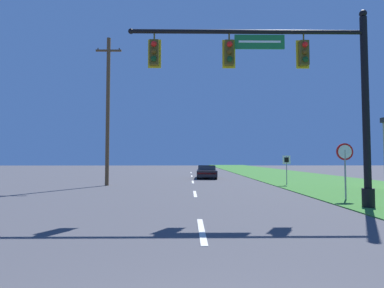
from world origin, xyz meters
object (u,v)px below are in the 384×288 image
(signal_mast, at_px, (300,84))
(utility_pole_near, at_px, (108,109))
(route_sign_post, at_px, (286,163))
(car_ahead, at_px, (207,172))
(stop_sign, at_px, (345,158))

(signal_mast, distance_m, utility_pole_near, 13.82)
(route_sign_post, xyz_separation_m, utility_pole_near, (-12.48, 0.08, 3.83))
(car_ahead, xyz_separation_m, stop_sign, (5.28, -15.14, 1.26))
(signal_mast, bearing_deg, utility_pole_near, 135.72)
(route_sign_post, relative_size, utility_pole_near, 0.20)
(stop_sign, xyz_separation_m, utility_pole_near, (-12.66, 7.52, 3.49))
(stop_sign, distance_m, route_sign_post, 7.45)
(car_ahead, bearing_deg, route_sign_post, -56.51)
(utility_pole_near, bearing_deg, signal_mast, -44.28)
(stop_sign, bearing_deg, utility_pole_near, 149.28)
(signal_mast, relative_size, route_sign_post, 4.57)
(car_ahead, bearing_deg, stop_sign, -70.78)
(signal_mast, height_order, car_ahead, signal_mast)
(car_ahead, xyz_separation_m, route_sign_post, (5.09, -7.70, 0.92))
(signal_mast, distance_m, car_ahead, 17.91)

